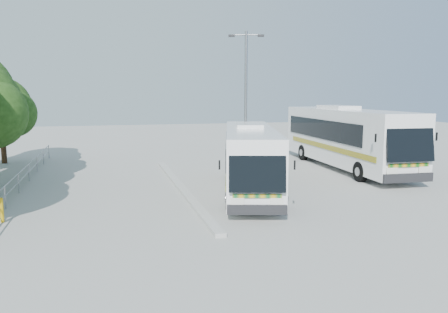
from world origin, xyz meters
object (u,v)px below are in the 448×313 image
object	(u,v)px
coach_adjacent	(345,136)
bollard	(2,210)
lamppost	(246,97)
tree_far_e	(2,107)
coach_main	(250,157)

from	to	relation	value
coach_adjacent	bollard	bearing A→B (deg)	-154.90
lamppost	bollard	world-z (taller)	lamppost
tree_far_e	coach_adjacent	distance (m)	23.06
lamppost	bollard	bearing A→B (deg)	-133.19
tree_far_e	lamppost	size ratio (longest dim) A/B	0.72
coach_main	bollard	xyz separation A→B (m)	(-10.61, -2.68, -1.23)
lamppost	bollard	xyz separation A→B (m)	(-11.70, -6.73, -4.10)
coach_main	lamppost	xyz separation A→B (m)	(1.09, 4.05, 2.87)
coach_adjacent	lamppost	world-z (taller)	lamppost
coach_adjacent	bollard	xyz separation A→B (m)	(-18.64, -7.44, -1.61)
tree_far_e	bollard	xyz separation A→B (m)	(2.93, -15.40, -3.43)
tree_far_e	lamppost	xyz separation A→B (m)	(14.63, -8.67, 0.67)
coach_main	lamppost	bearing A→B (deg)	90.78
tree_far_e	lamppost	bearing A→B (deg)	-30.65
coach_main	bollard	bearing A→B (deg)	-150.01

